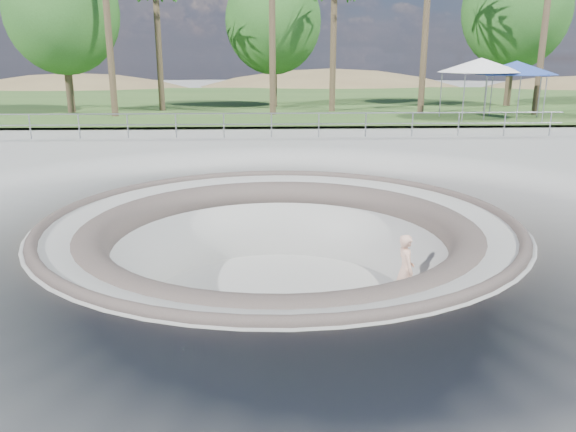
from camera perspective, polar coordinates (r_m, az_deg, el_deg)
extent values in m
plane|color=gray|center=(12.26, -0.85, -0.30)|extent=(180.00, 180.00, 0.00)
torus|color=gray|center=(12.95, -0.81, -8.84)|extent=(14.00, 14.00, 4.00)
cylinder|color=gray|center=(12.93, -0.81, -8.63)|extent=(6.60, 6.60, 0.10)
torus|color=#524742|center=(12.26, -0.85, -0.39)|extent=(10.24, 10.24, 0.24)
torus|color=#524742|center=(12.39, -0.84, -2.30)|extent=(8.91, 8.91, 0.81)
cube|color=#315321|center=(45.89, -2.10, 11.74)|extent=(180.00, 36.00, 0.12)
ellipsoid|color=brown|center=(70.89, -20.39, 6.76)|extent=(50.40, 36.00, 23.40)
ellipsoid|color=brown|center=(73.13, 4.13, 6.81)|extent=(61.60, 44.00, 28.60)
ellipsoid|color=brown|center=(73.43, 26.54, 7.22)|extent=(42.00, 30.00, 19.50)
cylinder|color=gray|center=(23.88, -1.70, 10.39)|extent=(25.00, 0.05, 0.05)
cylinder|color=gray|center=(23.93, -1.69, 9.31)|extent=(25.00, 0.05, 0.05)
cube|color=#9B633E|center=(12.74, 11.64, -8.78)|extent=(0.79, 0.51, 0.02)
cylinder|color=#B9B8BE|center=(12.75, 11.63, -8.91)|extent=(0.09, 0.16, 0.03)
cylinder|color=#B9B8BE|center=(12.75, 11.63, -8.91)|extent=(0.09, 0.16, 0.03)
cylinder|color=silver|center=(12.75, 11.63, -8.94)|extent=(0.07, 0.05, 0.06)
cylinder|color=silver|center=(12.75, 11.63, -8.94)|extent=(0.07, 0.05, 0.06)
cylinder|color=silver|center=(12.75, 11.63, -8.94)|extent=(0.07, 0.05, 0.06)
cylinder|color=silver|center=(12.75, 11.63, -8.94)|extent=(0.07, 0.05, 0.06)
imported|color=#DDA98F|center=(12.43, 11.84, -5.39)|extent=(0.43, 0.61, 1.59)
cylinder|color=gray|center=(30.05, 17.08, 11.31)|extent=(0.06, 0.06, 2.31)
cylinder|color=gray|center=(31.14, 22.28, 10.98)|extent=(0.06, 0.06, 2.31)
cylinder|color=gray|center=(32.83, 15.38, 11.76)|extent=(0.06, 0.06, 2.31)
cylinder|color=gray|center=(33.83, 20.22, 11.46)|extent=(0.06, 0.06, 2.31)
cube|color=white|center=(31.87, 18.95, 13.65)|extent=(3.41, 3.41, 0.08)
cone|color=white|center=(31.87, 19.01, 14.30)|extent=(6.21, 6.21, 0.73)
cylinder|color=gray|center=(30.84, 20.53, 11.01)|extent=(0.06, 0.06, 2.20)
cylinder|color=gray|center=(32.02, 25.23, 10.66)|extent=(0.06, 0.06, 2.20)
cylinder|color=gray|center=(33.43, 18.69, 11.46)|extent=(0.06, 0.06, 2.20)
cylinder|color=gray|center=(34.52, 23.10, 11.15)|extent=(0.06, 0.06, 2.20)
cube|color=#2A469A|center=(32.62, 22.11, 13.18)|extent=(3.86, 3.86, 0.08)
cone|color=#2A469A|center=(32.61, 22.17, 13.79)|extent=(5.55, 5.55, 0.70)
cylinder|color=brown|center=(33.16, -17.82, 17.93)|extent=(0.36, 0.36, 9.82)
cylinder|color=brown|center=(36.13, -12.99, 16.31)|extent=(0.36, 0.36, 7.67)
cylinder|color=brown|center=(32.82, -1.62, 19.56)|extent=(0.36, 0.36, 10.84)
cylinder|color=brown|center=(34.87, 4.62, 16.66)|extent=(0.36, 0.36, 7.64)
cylinder|color=brown|center=(34.34, 13.80, 18.12)|extent=(0.36, 0.36, 9.84)
cylinder|color=brown|center=(35.68, 24.69, 17.60)|extent=(0.36, 0.36, 10.47)
cylinder|color=brown|center=(36.27, -21.49, 13.84)|extent=(0.44, 0.44, 5.39)
ellipsoid|color=#29561D|center=(36.36, -22.00, 18.67)|extent=(6.44, 5.85, 7.02)
cylinder|color=brown|center=(38.34, -1.48, 14.77)|extent=(0.44, 0.44, 5.19)
ellipsoid|color=#29561D|center=(38.41, -1.51, 19.20)|extent=(6.20, 5.63, 6.76)
cylinder|color=brown|center=(41.74, 21.70, 14.26)|extent=(0.44, 0.44, 5.87)
ellipsoid|color=#29561D|center=(41.85, 22.18, 18.84)|extent=(7.02, 6.38, 7.65)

